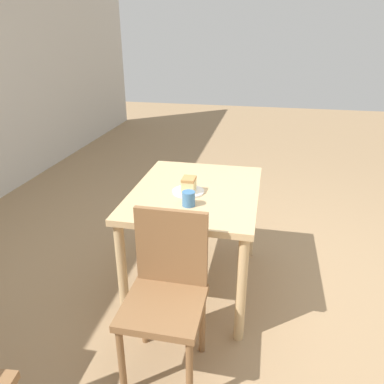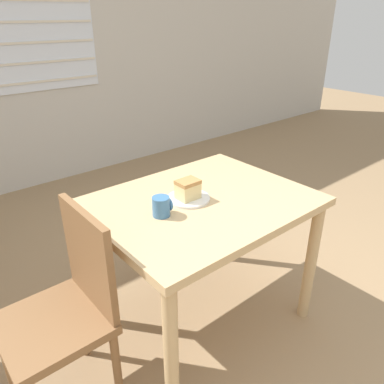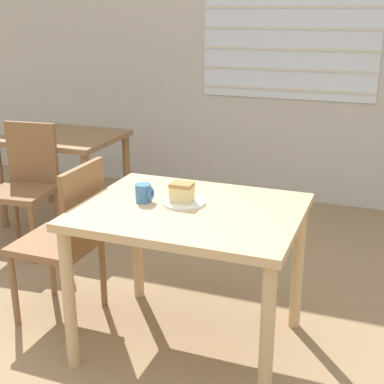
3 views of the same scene
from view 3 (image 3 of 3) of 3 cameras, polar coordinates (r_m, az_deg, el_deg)
wall_back at (r=4.74m, az=10.28°, el=15.76°), size 10.00×0.10×2.80m
dining_table_near at (r=2.56m, az=-0.17°, el=-3.92°), size 1.04×0.82×0.75m
dining_table_far at (r=4.36m, az=-13.56°, el=4.46°), size 0.88×0.73×0.71m
chair_near_window at (r=2.94m, az=-13.22°, el=-4.66°), size 0.41×0.41×0.89m
chair_far_corner at (r=3.93m, az=-17.34°, el=0.98°), size 0.44×0.44×0.89m
plate at (r=2.57m, az=-0.85°, el=-1.13°), size 0.21×0.21×0.01m
cake_slice at (r=2.55m, az=-1.09°, el=-0.02°), size 0.11×0.08×0.09m
coffee_mug at (r=2.59m, az=-5.13°, el=-0.12°), size 0.09×0.08×0.09m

